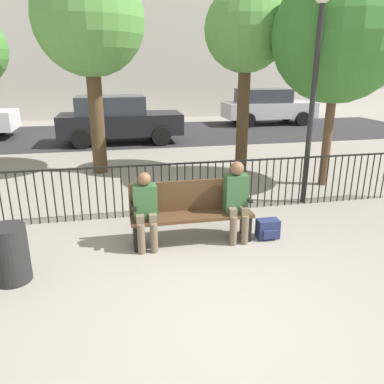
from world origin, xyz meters
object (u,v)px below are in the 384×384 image
object	(u,v)px
tree_1	(339,36)
seated_person_0	(145,207)
tree_0	(89,21)
parked_car_0	(267,106)
lamp_post	(316,69)
trash_bin	(10,254)
tree_2	(246,32)
parked_car_1	(118,119)
seated_person_1	(237,197)
backpack	(268,229)
park_bench	(191,209)

from	to	relation	value
tree_1	seated_person_0	bearing A→B (deg)	-150.60
tree_0	parked_car_0	xyz separation A→B (m)	(7.44, 7.19, -2.69)
seated_person_0	tree_0	bearing A→B (deg)	99.77
lamp_post	trash_bin	xyz separation A→B (m)	(-4.91, -1.92, -2.15)
tree_2	tree_0	bearing A→B (deg)	169.04
tree_0	trash_bin	world-z (taller)	tree_0
tree_1	parked_car_1	bearing A→B (deg)	126.32
seated_person_0	parked_car_0	distance (m)	13.46
tree_1	parked_car_0	xyz separation A→B (m)	(2.46, 9.32, -2.30)
seated_person_0	parked_car_1	xyz separation A→B (m)	(-0.23, 8.40, 0.21)
seated_person_1	tree_0	size ratio (longest dim) A/B	0.25
parked_car_0	tree_2	bearing A→B (deg)	-116.51
tree_1	parked_car_1	size ratio (longest dim) A/B	1.07
seated_person_0	seated_person_1	xyz separation A→B (m)	(1.36, 0.01, 0.05)
backpack	lamp_post	bearing A→B (deg)	46.66
park_bench	tree_2	size ratio (longest dim) A/B	0.42
seated_person_1	backpack	bearing A→B (deg)	-6.57
tree_2	trash_bin	size ratio (longest dim) A/B	5.97
seated_person_0	trash_bin	size ratio (longest dim) A/B	1.57
tree_1	parked_car_0	distance (m)	9.91
park_bench	backpack	size ratio (longest dim) A/B	5.40
backpack	lamp_post	size ratio (longest dim) A/B	0.09
tree_1	park_bench	bearing A→B (deg)	-147.54
tree_0	parked_car_1	bearing A→B (deg)	81.97
lamp_post	backpack	bearing A→B (deg)	-133.34
tree_0	tree_2	size ratio (longest dim) A/B	1.12
lamp_post	parked_car_1	bearing A→B (deg)	115.90
seated_person_0	backpack	bearing A→B (deg)	-1.64
park_bench	backpack	bearing A→B (deg)	-8.99
lamp_post	tree_0	bearing A→B (deg)	141.56
park_bench	trash_bin	xyz separation A→B (m)	(-2.40, -0.71, -0.13)
park_bench	seated_person_1	world-z (taller)	seated_person_1
tree_0	trash_bin	bearing A→B (deg)	-100.43
park_bench	lamp_post	world-z (taller)	lamp_post
tree_1	tree_2	world-z (taller)	tree_1
parked_car_0	trash_bin	distance (m)	14.86
seated_person_1	park_bench	bearing A→B (deg)	169.19
park_bench	seated_person_0	distance (m)	0.72
backpack	parked_car_1	xyz separation A→B (m)	(-2.10, 8.46, 0.70)
tree_0	parked_car_0	distance (m)	10.69
park_bench	tree_0	size ratio (longest dim) A/B	0.38
seated_person_1	tree_1	size ratio (longest dim) A/B	0.27
backpack	tree_0	world-z (taller)	tree_0
park_bench	parked_car_1	bearing A→B (deg)	96.32
park_bench	tree_1	world-z (taller)	tree_1
seated_person_0	trash_bin	bearing A→B (deg)	-161.50
parked_car_0	parked_car_1	size ratio (longest dim) A/B	1.00
park_bench	seated_person_0	world-z (taller)	seated_person_0
park_bench	parked_car_1	size ratio (longest dim) A/B	0.44
trash_bin	seated_person_0	bearing A→B (deg)	18.50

